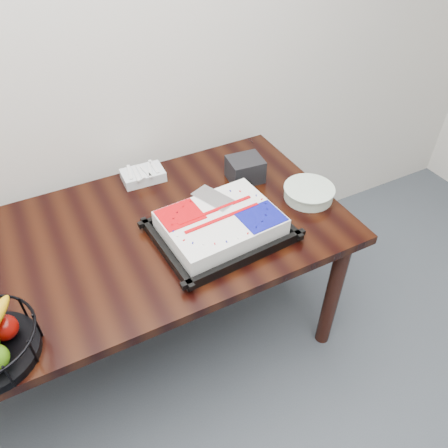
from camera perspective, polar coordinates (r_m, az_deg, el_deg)
name	(u,v)px	position (r m, az deg, el deg)	size (l,w,h in m)	color
table	(128,255)	(1.83, -12.44, -3.95)	(1.80, 0.90, 0.75)	black
cake_tray	(220,226)	(1.71, -0.47, -0.23)	(0.52, 0.42, 0.10)	black
plate_stack	(309,193)	(1.94, 11.01, 4.03)	(0.22, 0.22, 0.05)	white
fork_bag	(143,175)	(2.05, -10.54, 6.35)	(0.19, 0.13, 0.06)	silver
napkin_box	(245,169)	(2.01, 2.78, 7.15)	(0.15, 0.13, 0.11)	black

